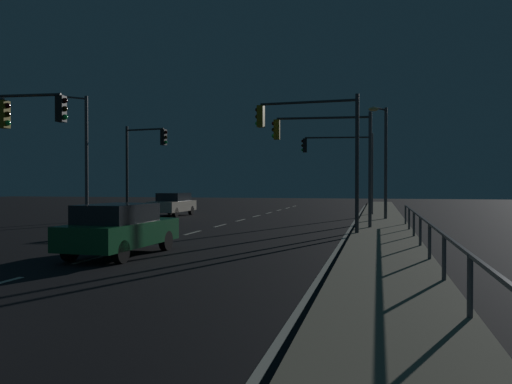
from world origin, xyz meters
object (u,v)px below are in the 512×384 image
Objects in this scene: car_oncoming at (173,204)px; traffic_light_far_center at (341,157)px; traffic_light_mid_left at (326,145)px; street_lamp_corner at (383,151)px; car at (120,229)px; traffic_light_far_right at (5,134)px; traffic_light_near_right at (143,154)px; street_lamp_mid_block at (82,147)px; traffic_light_far_left at (312,136)px.

traffic_light_far_center is at bearing 12.47° from car_oncoming.
traffic_light_mid_left is 6.76m from street_lamp_corner.
car is 0.78× the size of traffic_light_far_right.
traffic_light_near_right is 0.89× the size of street_lamp_corner.
traffic_light_near_right is 14.52m from street_lamp_corner.
traffic_light_mid_left is 0.83× the size of street_lamp_corner.
car is 13.58m from street_lamp_mid_block.
traffic_light_far_right is at bearing -89.21° from car_oncoming.
traffic_light_far_right is at bearing -120.50° from traffic_light_far_center.
car_oncoming is (-6.09, 18.29, 0.00)m from car.
street_lamp_corner is at bearing -7.40° from car_oncoming.
traffic_light_far_center is 5.10m from street_lamp_corner.
traffic_light_mid_left is at bearing 36.41° from traffic_light_far_right.
traffic_light_far_right is at bearing -86.93° from traffic_light_near_right.
traffic_light_far_center reaches higher than car_oncoming.
traffic_light_far_center is 10.49m from traffic_light_mid_left.
street_lamp_mid_block reaches higher than traffic_light_mid_left.
street_lamp_corner is at bearing 66.54° from traffic_light_mid_left.
street_lamp_corner is at bearing 71.18° from traffic_light_far_left.
car_oncoming is at bearing 144.59° from traffic_light_mid_left.
car_oncoming is at bearing 82.78° from traffic_light_near_right.
traffic_light_far_left is 13.14m from traffic_light_far_center.
street_lamp_mid_block reaches higher than traffic_light_far_left.
traffic_light_far_left is 2.68m from traffic_light_mid_left.
car is 11.94m from traffic_light_mid_left.
car is 21.62m from traffic_light_far_center.
street_lamp_corner is 17.00m from street_lamp_mid_block.
street_lamp_mid_block is (-13.20, 0.16, 0.16)m from traffic_light_mid_left.
car is at bearing -103.83° from traffic_light_far_center.
car_oncoming is 0.76× the size of traffic_light_far_left.
street_lamp_corner is at bearing 20.82° from street_lamp_mid_block.
street_lamp_mid_block reaches higher than car.
traffic_light_far_left is at bearing 57.49° from car.
traffic_light_far_right is 12.62m from traffic_light_near_right.
car_oncoming is at bearing -167.53° from traffic_light_far_center.
traffic_light_mid_left is 13.20m from street_lamp_mid_block.
street_lamp_corner is 0.94× the size of street_lamp_mid_block.
traffic_light_far_center is at bearing 90.38° from traffic_light_mid_left.
traffic_light_far_center is (5.11, 20.76, 3.21)m from car.
traffic_light_near_right is at bearing -152.61° from traffic_light_far_center.
car is 0.82× the size of traffic_light_mid_left.
street_lamp_mid_block reaches higher than street_lamp_corner.
traffic_light_mid_left is at bearing -20.80° from traffic_light_near_right.
car is 0.82× the size of traffic_light_far_center.
traffic_light_near_right is at bearing 71.02° from street_lamp_mid_block.
traffic_light_mid_left is (11.72, -4.45, 0.01)m from traffic_light_near_right.
traffic_light_mid_left reaches higher than car.
traffic_light_far_left is (4.86, 7.62, 3.41)m from car.
car is at bearing -122.51° from traffic_light_far_left.
traffic_light_far_left reaches higher than car_oncoming.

